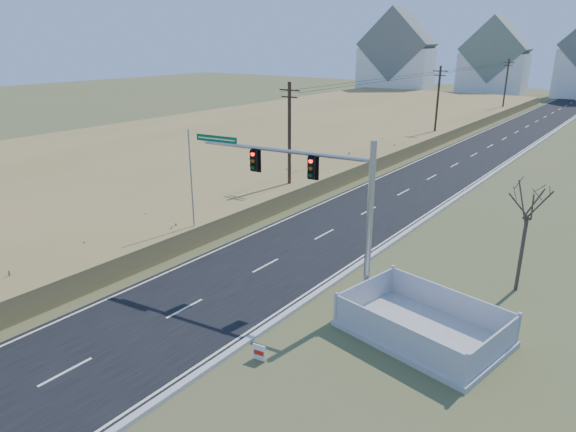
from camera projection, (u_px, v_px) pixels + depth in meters
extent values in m
plane|color=#505A2B|center=(215.00, 294.00, 25.43)|extent=(260.00, 260.00, 0.00)
cube|color=black|center=(500.00, 141.00, 63.35)|extent=(8.00, 180.00, 0.06)
cube|color=#B2AFA8|center=(536.00, 145.00, 60.99)|extent=(0.30, 180.00, 0.18)
cube|color=#A07848|center=(295.00, 128.00, 69.10)|extent=(38.00, 110.00, 1.30)
cylinder|color=#422D1E|center=(289.00, 143.00, 39.01)|extent=(0.26, 0.26, 9.00)
cube|color=#422D1E|center=(289.00, 90.00, 37.74)|extent=(1.80, 0.10, 0.10)
cube|color=#422D1E|center=(289.00, 97.00, 37.90)|extent=(1.40, 0.10, 0.10)
cylinder|color=#422D1E|center=(437.00, 105.00, 61.77)|extent=(0.26, 0.26, 9.00)
cube|color=#422D1E|center=(440.00, 71.00, 60.50)|extent=(1.80, 0.10, 0.10)
cube|color=#422D1E|center=(440.00, 75.00, 60.66)|extent=(1.40, 0.10, 0.10)
cylinder|color=#422D1E|center=(505.00, 87.00, 84.53)|extent=(0.26, 0.26, 9.00)
cube|color=#422D1E|center=(509.00, 62.00, 83.26)|extent=(1.80, 0.10, 0.10)
cube|color=#422D1E|center=(508.00, 66.00, 83.42)|extent=(1.40, 0.10, 0.10)
cube|color=white|center=(396.00, 70.00, 121.10)|extent=(17.38, 13.12, 10.00)
cube|color=slate|center=(398.00, 44.00, 119.18)|extent=(17.69, 13.38, 16.29)
cube|color=white|center=(493.00, 74.00, 116.05)|extent=(14.66, 10.95, 9.00)
cube|color=slate|center=(496.00, 49.00, 114.29)|extent=(14.93, 11.17, 14.26)
cylinder|color=#9EA0A5|center=(365.00, 302.00, 24.37)|extent=(0.67, 0.67, 0.22)
cylinder|color=#9EA0A5|center=(369.00, 227.00, 23.13)|extent=(0.29, 0.29, 7.86)
cylinder|color=#9EA0A5|center=(282.00, 151.00, 24.18)|extent=(8.92, 1.41, 0.18)
cube|color=black|center=(312.00, 167.00, 23.67)|extent=(0.38, 0.32, 1.05)
cube|color=black|center=(254.00, 160.00, 25.10)|extent=(0.38, 0.32, 1.05)
cube|color=#05602A|center=(216.00, 139.00, 25.85)|extent=(2.45, 0.38, 0.34)
cube|color=#B7B5AD|center=(422.00, 333.00, 21.79)|extent=(7.16, 5.51, 0.25)
cube|color=#ACADB1|center=(394.00, 336.00, 20.23)|extent=(6.08, 1.20, 1.23)
cube|color=#ACADB1|center=(449.00, 301.00, 22.87)|extent=(6.08, 1.20, 1.23)
cube|color=#ACADB1|center=(366.00, 292.00, 23.69)|extent=(0.83, 4.06, 1.23)
cube|color=#ACADB1|center=(494.00, 348.00, 19.42)|extent=(0.83, 4.06, 1.23)
cube|color=white|center=(259.00, 352.00, 20.02)|extent=(0.54, 0.14, 0.67)
cube|color=red|center=(259.00, 353.00, 20.00)|extent=(0.43, 0.10, 0.20)
cylinder|color=#B7B5AD|center=(195.00, 245.00, 31.26)|extent=(0.32, 0.32, 0.14)
cylinder|color=#9EA0A5|center=(192.00, 190.00, 30.12)|extent=(0.09, 0.09, 7.14)
cylinder|color=#4C3F33|center=(521.00, 254.00, 25.18)|extent=(0.18, 0.18, 3.91)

